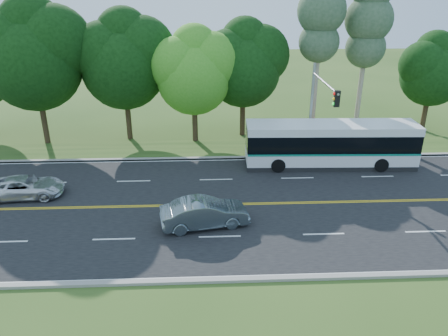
{
  "coord_description": "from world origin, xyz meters",
  "views": [
    {
      "loc": [
        -1.14,
        -22.94,
        12.51
      ],
      "look_at": [
        -0.03,
        2.0,
        1.51
      ],
      "focal_mm": 35.0,
      "sensor_mm": 36.0,
      "label": 1
    }
  ],
  "objects_px": {
    "traffic_signal": "(318,103)",
    "transit_bus": "(330,145)",
    "suv": "(25,187)",
    "sedan": "(204,213)"
  },
  "relations": [
    {
      "from": "transit_bus",
      "to": "suv",
      "type": "height_order",
      "value": "transit_bus"
    },
    {
      "from": "traffic_signal",
      "to": "sedan",
      "type": "height_order",
      "value": "traffic_signal"
    },
    {
      "from": "suv",
      "to": "transit_bus",
      "type": "bearing_deg",
      "value": -82.67
    },
    {
      "from": "traffic_signal",
      "to": "suv",
      "type": "distance_m",
      "value": 19.58
    },
    {
      "from": "traffic_signal",
      "to": "suv",
      "type": "height_order",
      "value": "traffic_signal"
    },
    {
      "from": "sedan",
      "to": "suv",
      "type": "relative_size",
      "value": 1.03
    },
    {
      "from": "traffic_signal",
      "to": "suv",
      "type": "bearing_deg",
      "value": -168.53
    },
    {
      "from": "transit_bus",
      "to": "suv",
      "type": "xyz_separation_m",
      "value": [
        -19.95,
        -4.0,
        -0.91
      ]
    },
    {
      "from": "traffic_signal",
      "to": "transit_bus",
      "type": "distance_m",
      "value": 3.32
    },
    {
      "from": "transit_bus",
      "to": "suv",
      "type": "relative_size",
      "value": 2.62
    }
  ]
}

